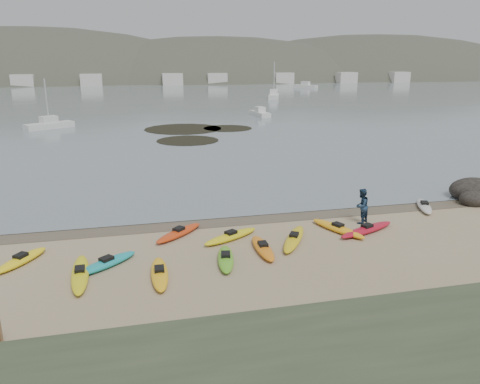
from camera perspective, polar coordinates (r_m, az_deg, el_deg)
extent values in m
plane|color=tan|center=(26.81, 0.00, -3.08)|extent=(600.00, 600.00, 0.00)
plane|color=brown|center=(26.53, 0.15, -3.28)|extent=(60.00, 60.00, 0.00)
plane|color=slate|center=(324.84, -12.72, 13.95)|extent=(1200.00, 1200.00, 0.00)
ellipsoid|color=teal|center=(21.36, -15.93, -8.34)|extent=(2.85, 2.55, 0.34)
ellipsoid|color=#5FB824|center=(20.98, -1.75, -8.15)|extent=(1.21, 3.05, 0.34)
ellipsoid|color=#FFAD15|center=(25.10, 11.83, -4.37)|extent=(2.02, 3.55, 0.34)
ellipsoid|color=yellow|center=(20.69, -18.90, -9.42)|extent=(0.89, 3.93, 0.34)
ellipsoid|color=yellow|center=(23.52, -1.12, -5.42)|extent=(3.28, 2.27, 0.34)
ellipsoid|color=#B31226|center=(25.30, 15.20, -4.43)|extent=(3.87, 2.19, 0.34)
ellipsoid|color=red|center=(24.18, -7.45, -4.95)|extent=(2.90, 2.83, 0.34)
ellipsoid|color=yellow|center=(19.90, -9.78, -9.78)|extent=(0.80, 3.31, 0.34)
ellipsoid|color=yellow|center=(23.36, 6.59, -5.68)|extent=(2.52, 3.63, 0.34)
ellipsoid|color=yellow|center=(23.01, -25.12, -7.51)|extent=(2.19, 2.89, 0.34)
ellipsoid|color=beige|center=(30.35, 21.54, -1.62)|extent=(1.89, 3.07, 0.34)
ellipsoid|color=orange|center=(22.12, 2.81, -6.85)|extent=(0.76, 3.13, 0.34)
imported|color=#1A334E|center=(26.45, 14.59, -1.66)|extent=(1.20, 1.15, 1.95)
ellipsoid|color=black|center=(34.10, 26.49, -0.22)|extent=(3.17, 2.46, 1.58)
ellipsoid|color=black|center=(32.54, 26.55, -1.09)|extent=(1.76, 1.58, 1.06)
cylinder|color=black|center=(52.46, -6.40, 6.24)|extent=(6.91, 6.91, 0.04)
cylinder|color=black|center=(61.48, -6.95, 7.63)|extent=(10.00, 10.00, 0.04)
cylinder|color=black|center=(61.58, -1.51, 7.75)|extent=(6.37, 6.37, 0.04)
cube|color=silver|center=(66.23, -22.23, 7.52)|extent=(6.11, 4.95, 0.87)
cube|color=silver|center=(75.50, 2.45, 9.52)|extent=(2.10, 5.72, 0.78)
cube|color=silver|center=(110.07, 4.14, 11.57)|extent=(4.72, 8.32, 1.12)
cube|color=silver|center=(152.24, 7.97, 12.64)|extent=(6.70, 7.31, 1.09)
ellipsoid|color=#384235|center=(224.72, -23.53, 7.73)|extent=(220.00, 120.00, 80.00)
ellipsoid|color=#384235|center=(219.84, -2.62, 9.57)|extent=(200.00, 110.00, 68.00)
ellipsoid|color=#384235|center=(258.82, 16.03, 9.53)|extent=(230.00, 130.00, 76.00)
cube|color=beige|center=(173.61, -26.00, 12.09)|extent=(7.00, 5.00, 4.00)
cube|color=beige|center=(170.24, -17.92, 12.86)|extent=(7.00, 5.00, 4.00)
cube|color=beige|center=(170.22, -9.63, 13.39)|extent=(7.00, 5.00, 4.00)
cube|color=beige|center=(173.55, -1.48, 13.64)|extent=(7.00, 5.00, 4.00)
cube|color=beige|center=(180.05, 6.23, 13.63)|extent=(7.00, 5.00, 4.00)
cube|color=beige|center=(189.39, 13.28, 13.42)|extent=(7.00, 5.00, 4.00)
cube|color=beige|center=(201.17, 19.58, 13.06)|extent=(7.00, 5.00, 4.00)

